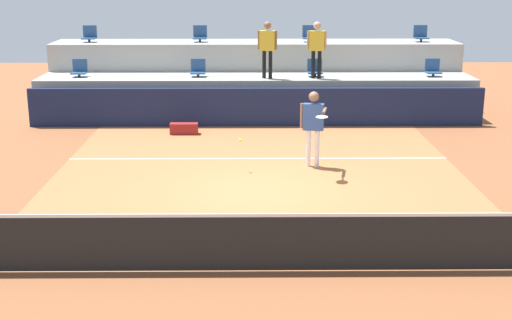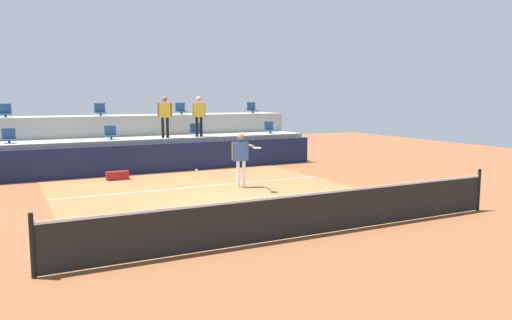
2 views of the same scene
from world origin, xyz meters
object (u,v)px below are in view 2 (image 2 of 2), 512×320
(stadium_chair_upper_left, at_px, (100,110))
(equipment_bag, at_px, (117,176))
(stadium_chair_lower_far_right, at_px, (270,128))
(tennis_player, at_px, (241,154))
(tennis_ball, at_px, (197,170))
(stadium_chair_lower_far_left, at_px, (9,137))
(stadium_chair_lower_right, at_px, (196,131))
(stadium_chair_upper_right, at_px, (181,109))
(stadium_chair_upper_far_right, at_px, (252,109))
(stadium_chair_lower_left, at_px, (111,134))
(stadium_chair_upper_far_left, at_px, (5,112))
(spectator_in_grey, at_px, (199,113))
(spectator_leaning_on_rail, at_px, (165,113))

(stadium_chair_upper_left, relative_size, equipment_bag, 0.68)
(stadium_chair_lower_far_right, height_order, equipment_bag, stadium_chair_lower_far_right)
(tennis_player, relative_size, tennis_ball, 25.51)
(stadium_chair_lower_far_left, relative_size, stadium_chair_lower_right, 1.00)
(stadium_chair_upper_right, xyz_separation_m, stadium_chair_upper_far_right, (3.59, 0.00, 0.00))
(stadium_chair_lower_left, xyz_separation_m, stadium_chair_lower_far_right, (7.06, 0.00, 0.00))
(stadium_chair_upper_left, height_order, equipment_bag, stadium_chair_upper_left)
(equipment_bag, bearing_deg, stadium_chair_upper_far_left, 129.61)
(stadium_chair_upper_right, height_order, spectator_in_grey, spectator_in_grey)
(stadium_chair_lower_far_left, relative_size, stadium_chair_upper_far_right, 1.00)
(stadium_chair_upper_far_left, height_order, spectator_in_grey, spectator_in_grey)
(stadium_chair_lower_left, bearing_deg, stadium_chair_upper_far_right, 14.29)
(tennis_player, height_order, equipment_bag, tennis_player)
(stadium_chair_lower_left, bearing_deg, spectator_in_grey, -6.25)
(stadium_chair_lower_far_right, height_order, stadium_chair_upper_left, stadium_chair_upper_left)
(stadium_chair_lower_right, xyz_separation_m, spectator_in_grey, (0.00, -0.38, 0.77))
(stadium_chair_upper_far_right, bearing_deg, tennis_player, -119.18)
(stadium_chair_lower_far_right, height_order, stadium_chair_upper_far_left, stadium_chair_upper_far_left)
(spectator_in_grey, relative_size, tennis_ball, 24.24)
(tennis_ball, bearing_deg, stadium_chair_upper_right, 74.39)
(stadium_chair_lower_left, xyz_separation_m, stadium_chair_lower_right, (3.50, 0.00, 0.00))
(stadium_chair_upper_left, height_order, spectator_in_grey, spectator_in_grey)
(stadium_chair_lower_far_left, relative_size, spectator_in_grey, 0.32)
(stadium_chair_lower_left, distance_m, stadium_chair_upper_far_right, 7.34)
(spectator_in_grey, distance_m, tennis_ball, 6.08)
(stadium_chair_lower_far_left, relative_size, equipment_bag, 0.68)
(stadium_chair_upper_far_right, height_order, tennis_player, stadium_chair_upper_far_right)
(spectator_in_grey, bearing_deg, stadium_chair_upper_right, 90.85)
(tennis_ball, bearing_deg, stadium_chair_lower_far_right, 45.67)
(stadium_chair_lower_left, relative_size, stadium_chair_upper_far_right, 1.00)
(stadium_chair_lower_far_right, xyz_separation_m, spectator_leaning_on_rail, (-4.99, -0.38, 0.78))
(tennis_ball, relative_size, equipment_bag, 0.09)
(tennis_player, bearing_deg, stadium_chair_upper_far_left, 131.93)
(spectator_in_grey, bearing_deg, equipment_bag, -153.87)
(stadium_chair_lower_far_left, height_order, equipment_bag, stadium_chair_lower_far_left)
(spectator_in_grey, height_order, equipment_bag, spectator_in_grey)
(stadium_chair_lower_right, height_order, stadium_chair_upper_left, stadium_chair_upper_left)
(equipment_bag, bearing_deg, spectator_leaning_on_rail, 38.48)
(stadium_chair_upper_far_right, height_order, spectator_in_grey, spectator_in_grey)
(stadium_chair_upper_right, bearing_deg, stadium_chair_lower_far_right, -26.67)
(tennis_player, bearing_deg, spectator_in_grey, 84.16)
(stadium_chair_lower_far_right, xyz_separation_m, stadium_chair_upper_far_left, (-10.65, 1.80, 0.85))
(spectator_leaning_on_rail, height_order, tennis_ball, spectator_leaning_on_rail)
(stadium_chair_upper_far_left, xyz_separation_m, stadium_chair_upper_far_right, (10.66, 0.00, 0.00))
(stadium_chair_lower_right, bearing_deg, stadium_chair_lower_far_right, 0.00)
(tennis_player, distance_m, spectator_leaning_on_rail, 5.35)
(stadium_chair_upper_far_right, height_order, spectator_leaning_on_rail, spectator_leaning_on_rail)
(stadium_chair_lower_far_left, height_order, tennis_ball, stadium_chair_lower_far_left)
(stadium_chair_lower_right, xyz_separation_m, stadium_chair_upper_far_left, (-7.09, 1.80, 0.85))
(stadium_chair_upper_right, bearing_deg, stadium_chair_lower_right, -89.07)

